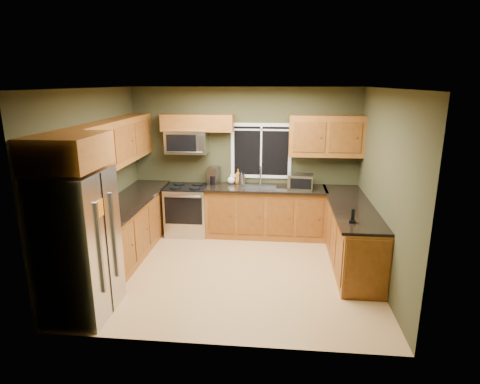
% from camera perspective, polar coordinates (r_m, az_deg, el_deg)
% --- Properties ---
extents(floor, '(4.20, 4.20, 0.00)m').
position_cam_1_polar(floor, '(6.24, -0.79, -11.09)').
color(floor, tan).
rests_on(floor, ground).
extents(ceiling, '(4.20, 4.20, 0.00)m').
position_cam_1_polar(ceiling, '(5.58, -0.89, 14.55)').
color(ceiling, white).
rests_on(ceiling, back_wall).
extents(back_wall, '(4.20, 0.00, 4.20)m').
position_cam_1_polar(back_wall, '(7.51, 0.71, 4.41)').
color(back_wall, '#36361E').
rests_on(back_wall, ground).
extents(front_wall, '(4.20, 0.00, 4.20)m').
position_cam_1_polar(front_wall, '(4.06, -3.70, -5.30)').
color(front_wall, '#36361E').
rests_on(front_wall, ground).
extents(left_wall, '(0.00, 3.60, 3.60)m').
position_cam_1_polar(left_wall, '(6.35, -20.03, 1.41)').
color(left_wall, '#36361E').
rests_on(left_wall, ground).
extents(right_wall, '(0.00, 3.60, 3.60)m').
position_cam_1_polar(right_wall, '(5.92, 19.82, 0.45)').
color(right_wall, '#36361E').
rests_on(right_wall, ground).
extents(window, '(1.12, 0.03, 1.02)m').
position_cam_1_polar(window, '(7.44, 3.02, 5.87)').
color(window, white).
rests_on(window, back_wall).
extents(base_cabinets_left, '(0.60, 2.65, 0.90)m').
position_cam_1_polar(base_cabinets_left, '(6.90, -15.42, -4.93)').
color(base_cabinets_left, brown).
rests_on(base_cabinets_left, ground).
extents(countertop_left, '(0.65, 2.65, 0.04)m').
position_cam_1_polar(countertop_left, '(6.75, -15.50, -1.20)').
color(countertop_left, black).
rests_on(countertop_left, base_cabinets_left).
extents(base_cabinets_back, '(2.17, 0.60, 0.90)m').
position_cam_1_polar(base_cabinets_back, '(7.43, 3.68, -2.93)').
color(base_cabinets_back, brown).
rests_on(base_cabinets_back, ground).
extents(countertop_back, '(2.17, 0.65, 0.04)m').
position_cam_1_polar(countertop_back, '(7.27, 3.74, 0.53)').
color(countertop_back, black).
rests_on(countertop_back, base_cabinets_back).
extents(base_cabinets_peninsula, '(0.60, 2.52, 0.90)m').
position_cam_1_polar(base_cabinets_peninsula, '(6.63, 15.49, -5.80)').
color(base_cabinets_peninsula, brown).
rests_on(base_cabinets_peninsula, ground).
extents(countertop_peninsula, '(0.65, 2.50, 0.04)m').
position_cam_1_polar(countertop_peninsula, '(6.48, 15.55, -1.89)').
color(countertop_peninsula, black).
rests_on(countertop_peninsula, base_cabinets_peninsula).
extents(upper_cabinets_left, '(0.33, 2.65, 0.72)m').
position_cam_1_polar(upper_cabinets_left, '(6.61, -17.39, 6.68)').
color(upper_cabinets_left, brown).
rests_on(upper_cabinets_left, left_wall).
extents(upper_cabinets_back_left, '(1.30, 0.33, 0.30)m').
position_cam_1_polar(upper_cabinets_back_left, '(7.37, -6.08, 9.77)').
color(upper_cabinets_back_left, brown).
rests_on(upper_cabinets_back_left, back_wall).
extents(upper_cabinets_back_right, '(1.30, 0.33, 0.72)m').
position_cam_1_polar(upper_cabinets_back_right, '(7.29, 12.15, 7.79)').
color(upper_cabinets_back_right, brown).
rests_on(upper_cabinets_back_right, back_wall).
extents(upper_cabinet_over_fridge, '(0.72, 0.90, 0.38)m').
position_cam_1_polar(upper_cabinet_over_fridge, '(4.92, -23.35, 5.34)').
color(upper_cabinet_over_fridge, brown).
rests_on(upper_cabinet_over_fridge, left_wall).
extents(refrigerator, '(0.74, 0.90, 1.80)m').
position_cam_1_polar(refrigerator, '(5.22, -22.03, -6.94)').
color(refrigerator, '#B7B7BC').
rests_on(refrigerator, ground).
extents(range, '(0.76, 0.69, 0.94)m').
position_cam_1_polar(range, '(7.58, -7.47, -2.51)').
color(range, '#B7B7BC').
rests_on(range, ground).
extents(microwave, '(0.76, 0.41, 0.42)m').
position_cam_1_polar(microwave, '(7.42, -7.58, 7.12)').
color(microwave, '#B7B7BC').
rests_on(microwave, back_wall).
extents(sink, '(0.60, 0.42, 0.36)m').
position_cam_1_polar(sink, '(7.28, 2.84, 0.83)').
color(sink, slate).
rests_on(sink, countertop_back).
extents(toaster_oven, '(0.46, 0.38, 0.27)m').
position_cam_1_polar(toaster_oven, '(7.18, 8.58, 1.47)').
color(toaster_oven, '#B7B7BC').
rests_on(toaster_oven, countertop_back).
extents(coffee_maker, '(0.23, 0.28, 0.32)m').
position_cam_1_polar(coffee_maker, '(7.48, -3.76, 2.27)').
color(coffee_maker, slate).
rests_on(coffee_maker, countertop_back).
extents(kettle, '(0.17, 0.17, 0.24)m').
position_cam_1_polar(kettle, '(7.44, 0.22, 1.94)').
color(kettle, '#B7B7BC').
rests_on(kettle, countertop_back).
extents(paper_towel_roll, '(0.13, 0.13, 0.27)m').
position_cam_1_polar(paper_towel_roll, '(7.33, 7.87, 1.69)').
color(paper_towel_roll, white).
rests_on(paper_towel_roll, countertop_back).
extents(soap_bottle_a, '(0.13, 0.13, 0.27)m').
position_cam_1_polar(soap_bottle_a, '(7.49, -0.29, 2.23)').
color(soap_bottle_a, '#C86F12').
rests_on(soap_bottle_a, countertop_back).
extents(soap_bottle_c, '(0.17, 0.17, 0.18)m').
position_cam_1_polar(soap_bottle_c, '(7.51, -1.27, 1.89)').
color(soap_bottle_c, white).
rests_on(soap_bottle_c, countertop_back).
extents(cordless_phone, '(0.10, 0.10, 0.20)m').
position_cam_1_polar(cordless_phone, '(5.64, 15.73, -3.65)').
color(cordless_phone, black).
rests_on(cordless_phone, countertop_peninsula).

